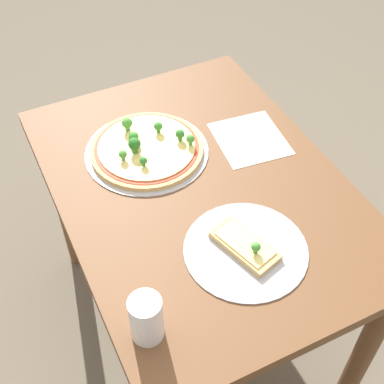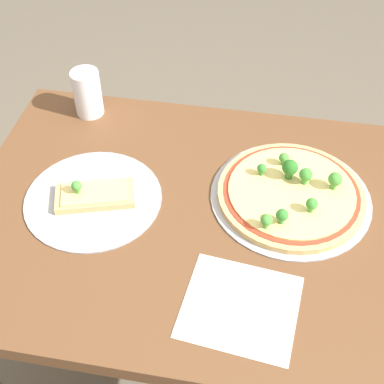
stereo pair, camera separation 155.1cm
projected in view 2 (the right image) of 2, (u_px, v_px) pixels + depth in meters
ground_plane at (200, 366)px, 1.64m from camera, size 8.00×8.00×0.00m
dining_table at (203, 246)px, 1.21m from camera, size 1.02×0.73×0.71m
pizza_tray_whole at (291, 193)px, 1.15m from camera, size 0.35×0.35×0.07m
pizza_tray_slice at (94, 197)px, 1.15m from camera, size 0.30×0.30×0.06m
drinking_cup at (87, 93)px, 1.32m from camera, size 0.07×0.07×0.12m
paper_menu at (240, 307)px, 0.97m from camera, size 0.23×0.21×0.00m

